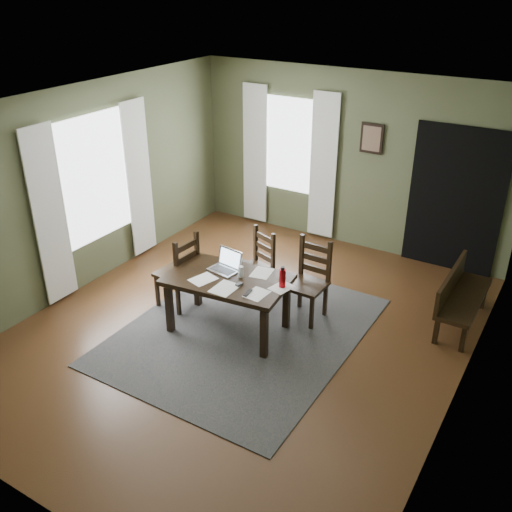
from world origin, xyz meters
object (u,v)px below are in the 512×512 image
Objects in this scene: dining_table at (228,284)px; bench at (459,293)px; chair_back_right at (309,281)px; laptop at (226,265)px; water_bottle at (282,278)px; chair_back_left at (256,266)px; chair_end at (179,272)px.

dining_table reaches higher than bench.
dining_table is 1.48× the size of chair_back_right.
water_bottle reaches higher than laptop.
chair_back_left is 0.74× the size of bench.
bench is (3.16, 1.44, -0.07)m from chair_end.
laptop is at bearing -141.26° from chair_back_right.
bench is at bearing 40.56° from water_bottle.
bench is 3.31× the size of laptop.
chair_back_left is at bearing 177.83° from chair_back_right.
chair_back_left is at bearing 97.22° from laptop.
bench is (2.44, 0.75, -0.04)m from chair_back_left.
dining_table is 3.93× the size of laptop.
bench is 2.85m from laptop.
chair_back_left is at bearing 137.98° from water_bottle.
chair_back_right is 2.65× the size of laptop.
dining_table is 2.82m from bench.
dining_table is 1.19× the size of bench.
chair_back_left is at bearing 138.30° from chair_end.
water_bottle is at bearing 6.61° from laptop.
chair_back_right is (0.69, 0.77, -0.13)m from dining_table.
chair_back_left is 2.55m from bench.
laptop is at bearing -71.28° from chair_back_left.
chair_end is at bearing -116.04° from chair_back_left.
chair_end is 1.08× the size of chair_back_left.
bench is at bearing 27.83° from chair_back_right.
laptop reaches higher than bench.
chair_back_right is at bearing 87.17° from water_bottle.
dining_table is 1.04m from chair_back_right.
water_bottle reaches higher than chair_back_left.
chair_end is at bearing 114.54° from bench.
water_bottle reaches higher than bench.
bench is (1.64, 0.80, -0.07)m from chair_back_right.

